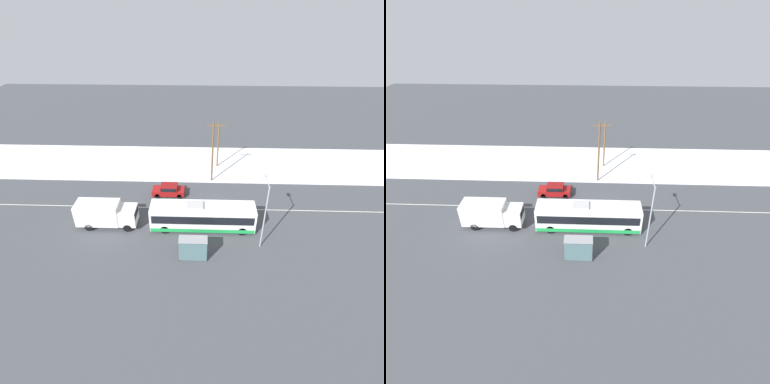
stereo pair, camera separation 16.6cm
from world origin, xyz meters
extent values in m
plane|color=#424449|center=(0.00, 0.00, 0.00)|extent=(120.00, 120.00, 0.00)
cube|color=white|center=(0.00, 11.75, 0.06)|extent=(80.00, 11.32, 0.12)
cube|color=silver|center=(0.00, 0.00, 0.00)|extent=(60.00, 0.12, 0.00)
cube|color=white|center=(-1.58, -3.51, 1.59)|extent=(11.43, 2.55, 2.63)
cube|color=black|center=(-1.58, -3.51, 1.91)|extent=(10.97, 2.57, 1.00)
cube|color=green|center=(-1.58, -3.51, 0.51)|extent=(11.31, 2.57, 0.47)
cube|color=#B2B2B2|center=(-2.44, -3.51, 3.03)|extent=(1.80, 1.40, 0.24)
cylinder|color=black|center=(2.73, -4.65, 0.50)|extent=(1.00, 0.28, 1.00)
cylinder|color=black|center=(2.73, -2.38, 0.50)|extent=(1.00, 0.28, 1.00)
cylinder|color=black|center=(-5.70, -4.65, 0.50)|extent=(1.00, 0.28, 1.00)
cylinder|color=black|center=(-5.70, -2.38, 0.50)|extent=(1.00, 0.28, 1.00)
cube|color=silver|center=(-13.17, -3.47, 1.73)|extent=(4.75, 2.30, 2.48)
cube|color=silver|center=(-9.85, -3.47, 1.46)|extent=(1.90, 2.18, 1.93)
cube|color=black|center=(-8.92, -3.47, 1.85)|extent=(0.06, 1.96, 0.85)
cylinder|color=black|center=(-9.85, -4.49, 0.45)|extent=(0.90, 0.26, 0.90)
cylinder|color=black|center=(-9.85, -2.45, 0.45)|extent=(0.90, 0.26, 0.90)
cylinder|color=black|center=(-14.12, -4.49, 0.45)|extent=(0.90, 0.26, 0.90)
cylinder|color=black|center=(-14.12, -2.45, 0.45)|extent=(0.90, 0.26, 0.90)
cube|color=maroon|center=(-6.03, 2.90, 0.56)|extent=(4.14, 1.80, 0.67)
cube|color=maroon|center=(-5.93, 2.90, 1.18)|extent=(2.15, 1.66, 0.58)
cube|color=black|center=(-5.93, 2.90, 1.19)|extent=(1.98, 1.69, 0.46)
cylinder|color=black|center=(-7.40, 2.11, 0.32)|extent=(0.64, 0.22, 0.64)
cylinder|color=black|center=(-7.40, 3.69, 0.32)|extent=(0.64, 0.22, 0.64)
cylinder|color=black|center=(-4.56, 2.11, 0.32)|extent=(0.64, 0.22, 0.64)
cylinder|color=black|center=(-4.56, 3.69, 0.32)|extent=(0.64, 0.22, 0.64)
cylinder|color=#23232D|center=(-3.22, -6.88, 0.38)|extent=(0.12, 0.12, 0.77)
cylinder|color=#23232D|center=(-2.99, -6.88, 0.38)|extent=(0.12, 0.12, 0.77)
cube|color=maroon|center=(-3.10, -6.88, 1.08)|extent=(0.40, 0.22, 0.63)
sphere|color=#8E6647|center=(-3.10, -6.88, 1.53)|extent=(0.27, 0.27, 0.27)
cylinder|color=maroon|center=(-3.35, -6.88, 1.05)|extent=(0.10, 0.10, 0.60)
cylinder|color=maroon|center=(-2.85, -6.88, 1.05)|extent=(0.10, 0.10, 0.60)
cube|color=gray|center=(-2.49, -8.19, 2.37)|extent=(2.78, 1.20, 0.06)
cube|color=slate|center=(-2.49, -8.77, 1.20)|extent=(2.67, 0.04, 2.16)
cylinder|color=#474C51|center=(-3.84, -7.63, 1.17)|extent=(0.08, 0.08, 2.34)
cylinder|color=#474C51|center=(-1.14, -7.63, 1.17)|extent=(0.08, 0.08, 2.34)
cylinder|color=#474C51|center=(-3.84, -8.75, 1.17)|extent=(0.08, 0.08, 2.34)
cylinder|color=#474C51|center=(-1.14, -8.75, 1.17)|extent=(0.08, 0.08, 2.34)
cylinder|color=#9EA3A8|center=(4.43, -6.39, 3.69)|extent=(0.14, 0.14, 7.38)
cylinder|color=#9EA3A8|center=(4.43, -5.16, 7.23)|extent=(0.10, 2.47, 0.10)
cube|color=silver|center=(4.43, -3.92, 7.16)|extent=(0.36, 0.60, 0.16)
cylinder|color=brown|center=(-0.36, 6.58, 4.32)|extent=(0.24, 0.24, 8.64)
cube|color=brown|center=(-0.36, 6.58, 8.14)|extent=(1.80, 0.12, 0.12)
cylinder|color=brown|center=(0.57, 10.85, 3.55)|extent=(0.24, 0.24, 7.10)
cube|color=brown|center=(0.57, 10.85, 6.60)|extent=(1.80, 0.12, 0.12)
camera|label=1|loc=(-1.85, -29.57, 21.90)|focal=28.00mm
camera|label=2|loc=(-1.69, -29.56, 21.90)|focal=28.00mm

